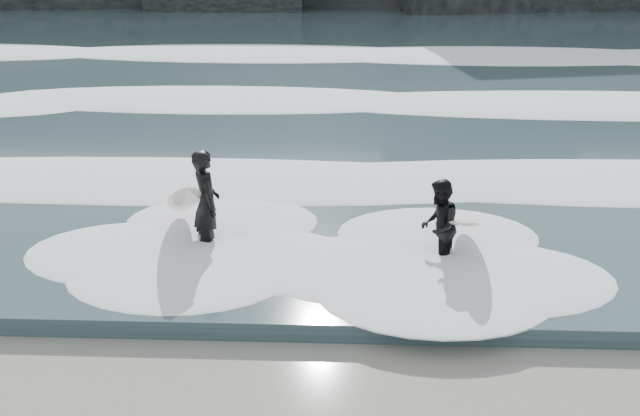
# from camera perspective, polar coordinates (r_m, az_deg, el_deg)

# --- Properties ---
(sea) EXTENTS (90.00, 52.00, 0.30)m
(sea) POSITION_cam_1_polar(r_m,az_deg,el_deg) (34.89, 2.43, 13.04)
(sea) COLOR #2E4248
(sea) RESTS_ON ground
(foam_near) EXTENTS (60.00, 3.20, 0.20)m
(foam_near) POSITION_cam_1_polar(r_m,az_deg,el_deg) (15.34, 2.40, 2.60)
(foam_near) COLOR white
(foam_near) RESTS_ON sea
(foam_mid) EXTENTS (60.00, 4.00, 0.24)m
(foam_mid) POSITION_cam_1_polar(r_m,az_deg,el_deg) (22.06, 2.42, 8.62)
(foam_mid) COLOR white
(foam_mid) RESTS_ON sea
(foam_far) EXTENTS (60.00, 4.80, 0.30)m
(foam_far) POSITION_cam_1_polar(r_m,az_deg,el_deg) (30.89, 2.44, 12.47)
(foam_far) COLOR white
(foam_far) RESTS_ON sea
(surfer_left) EXTENTS (1.33, 2.00, 1.92)m
(surfer_left) POSITION_cam_1_polar(r_m,az_deg,el_deg) (12.43, -9.39, 0.41)
(surfer_left) COLOR black
(surfer_left) RESTS_ON ground
(surfer_right) EXTENTS (1.20, 1.94, 1.60)m
(surfer_right) POSITION_cam_1_polar(r_m,az_deg,el_deg) (11.90, 9.72, -1.42)
(surfer_right) COLOR black
(surfer_right) RESTS_ON ground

